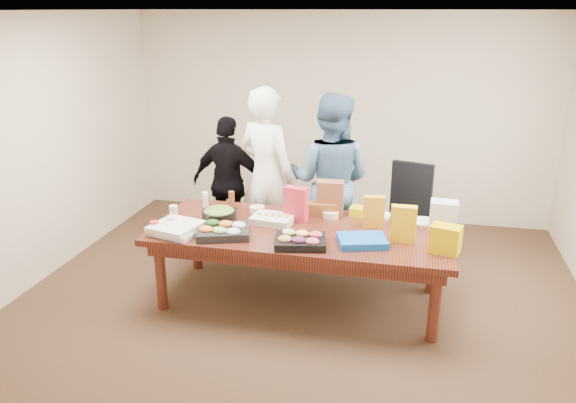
% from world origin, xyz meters
% --- Properties ---
extents(floor, '(5.50, 5.00, 0.02)m').
position_xyz_m(floor, '(0.00, 0.00, -0.01)').
color(floor, '#47301E').
rests_on(floor, ground).
extents(ceiling, '(5.50, 5.00, 0.02)m').
position_xyz_m(ceiling, '(0.00, 0.00, 2.71)').
color(ceiling, white).
rests_on(ceiling, wall_back).
extents(wall_back, '(5.50, 0.04, 2.70)m').
position_xyz_m(wall_back, '(0.00, 2.50, 1.35)').
color(wall_back, beige).
rests_on(wall_back, floor).
extents(wall_front, '(5.50, 0.04, 2.70)m').
position_xyz_m(wall_front, '(0.00, -2.50, 1.35)').
color(wall_front, beige).
rests_on(wall_front, floor).
extents(wall_left, '(0.04, 5.00, 2.70)m').
position_xyz_m(wall_left, '(-2.75, 0.00, 1.35)').
color(wall_left, beige).
rests_on(wall_left, floor).
extents(conference_table, '(2.80, 1.20, 0.75)m').
position_xyz_m(conference_table, '(0.00, 0.00, 0.38)').
color(conference_table, '#4C1C0F').
rests_on(conference_table, floor).
extents(office_chair, '(0.68, 0.68, 1.09)m').
position_xyz_m(office_chair, '(0.99, 1.01, 0.54)').
color(office_chair, black).
rests_on(office_chair, floor).
extents(person_center, '(0.84, 0.72, 1.96)m').
position_xyz_m(person_center, '(-0.57, 0.88, 0.98)').
color(person_center, white).
rests_on(person_center, floor).
extents(person_right, '(1.00, 0.81, 1.90)m').
position_xyz_m(person_right, '(0.13, 0.94, 0.95)').
color(person_right, '#42678B').
rests_on(person_right, floor).
extents(person_left, '(0.95, 0.48, 1.57)m').
position_xyz_m(person_left, '(-1.09, 1.14, 0.78)').
color(person_left, black).
rests_on(person_left, floor).
extents(veggie_tray, '(0.56, 0.50, 0.07)m').
position_xyz_m(veggie_tray, '(-0.66, -0.32, 0.79)').
color(veggie_tray, black).
rests_on(veggie_tray, conference_table).
extents(fruit_tray, '(0.50, 0.42, 0.07)m').
position_xyz_m(fruit_tray, '(0.07, -0.37, 0.78)').
color(fruit_tray, black).
rests_on(fruit_tray, conference_table).
extents(sheet_cake, '(0.42, 0.34, 0.07)m').
position_xyz_m(sheet_cake, '(-0.30, 0.10, 0.78)').
color(sheet_cake, silver).
rests_on(sheet_cake, conference_table).
extents(salad_bowl, '(0.41, 0.41, 0.11)m').
position_xyz_m(salad_bowl, '(-0.82, 0.02, 0.81)').
color(salad_bowl, black).
rests_on(salad_bowl, conference_table).
extents(chip_bag_blue, '(0.49, 0.42, 0.06)m').
position_xyz_m(chip_bag_blue, '(0.60, -0.23, 0.78)').
color(chip_bag_blue, blue).
rests_on(chip_bag_blue, conference_table).
extents(chip_bag_red, '(0.25, 0.15, 0.34)m').
position_xyz_m(chip_bag_red, '(-0.09, 0.20, 0.92)').
color(chip_bag_red, red).
rests_on(chip_bag_red, conference_table).
extents(chip_bag_yellow, '(0.23, 0.09, 0.34)m').
position_xyz_m(chip_bag_yellow, '(0.94, -0.10, 0.92)').
color(chip_bag_yellow, yellow).
rests_on(chip_bag_yellow, conference_table).
extents(chip_bag_orange, '(0.21, 0.12, 0.31)m').
position_xyz_m(chip_bag_orange, '(0.66, 0.21, 0.90)').
color(chip_bag_orange, orange).
rests_on(chip_bag_orange, conference_table).
extents(mayo_jar, '(0.10, 0.10, 0.13)m').
position_xyz_m(mayo_jar, '(0.04, 0.41, 0.81)').
color(mayo_jar, white).
rests_on(mayo_jar, conference_table).
extents(mustard_bottle, '(0.06, 0.06, 0.16)m').
position_xyz_m(mustard_bottle, '(-0.09, 0.34, 0.83)').
color(mustard_bottle, '#F9FF00').
rests_on(mustard_bottle, conference_table).
extents(dressing_bottle, '(0.07, 0.07, 0.19)m').
position_xyz_m(dressing_bottle, '(-0.81, 0.39, 0.84)').
color(dressing_bottle, brown).
rests_on(dressing_bottle, conference_table).
extents(ranch_bottle, '(0.06, 0.06, 0.18)m').
position_xyz_m(ranch_bottle, '(-1.08, 0.32, 0.84)').
color(ranch_bottle, white).
rests_on(ranch_bottle, conference_table).
extents(banana_bunch, '(0.27, 0.17, 0.09)m').
position_xyz_m(banana_bunch, '(0.53, 0.48, 0.79)').
color(banana_bunch, '#F8EE02').
rests_on(banana_bunch, conference_table).
extents(bread_loaf, '(0.35, 0.19, 0.13)m').
position_xyz_m(bread_loaf, '(0.12, 0.40, 0.82)').
color(bread_loaf, brown).
rests_on(bread_loaf, conference_table).
extents(kraft_bag, '(0.28, 0.17, 0.35)m').
position_xyz_m(kraft_bag, '(0.20, 0.45, 0.92)').
color(kraft_bag, brown).
rests_on(kraft_bag, conference_table).
extents(red_cup, '(0.10, 0.10, 0.11)m').
position_xyz_m(red_cup, '(-1.30, -0.39, 0.81)').
color(red_cup, red).
rests_on(red_cup, conference_table).
extents(clear_cup_a, '(0.11, 0.11, 0.12)m').
position_xyz_m(clear_cup_a, '(-1.19, -0.26, 0.81)').
color(clear_cup_a, silver).
rests_on(clear_cup_a, conference_table).
extents(clear_cup_b, '(0.09, 0.09, 0.12)m').
position_xyz_m(clear_cup_b, '(-1.30, 0.03, 0.81)').
color(clear_cup_b, white).
rests_on(clear_cup_b, conference_table).
extents(pizza_box_lower, '(0.49, 0.49, 0.05)m').
position_xyz_m(pizza_box_lower, '(-1.08, -0.34, 0.77)').
color(pizza_box_lower, white).
rests_on(pizza_box_lower, conference_table).
extents(pizza_box_upper, '(0.49, 0.49, 0.05)m').
position_xyz_m(pizza_box_upper, '(-1.10, -0.37, 0.82)').
color(pizza_box_upper, '#E7EBCC').
rests_on(pizza_box_upper, pizza_box_lower).
extents(plate_a, '(0.31, 0.31, 0.01)m').
position_xyz_m(plate_a, '(1.12, 0.44, 0.76)').
color(plate_a, silver).
rests_on(plate_a, conference_table).
extents(plate_b, '(0.31, 0.31, 0.02)m').
position_xyz_m(plate_b, '(0.67, 0.52, 0.76)').
color(plate_b, white).
rests_on(plate_b, conference_table).
extents(dip_bowl_a, '(0.20, 0.20, 0.06)m').
position_xyz_m(dip_bowl_a, '(0.22, 0.36, 0.78)').
color(dip_bowl_a, beige).
rests_on(dip_bowl_a, conference_table).
extents(dip_bowl_b, '(0.16, 0.16, 0.06)m').
position_xyz_m(dip_bowl_b, '(-0.53, 0.35, 0.78)').
color(dip_bowl_b, beige).
rests_on(dip_bowl_b, conference_table).
extents(grocery_bag_white, '(0.26, 0.19, 0.27)m').
position_xyz_m(grocery_bag_white, '(1.30, 0.31, 0.88)').
color(grocery_bag_white, silver).
rests_on(grocery_bag_white, conference_table).
extents(grocery_bag_yellow, '(0.28, 0.23, 0.24)m').
position_xyz_m(grocery_bag_yellow, '(1.30, -0.25, 0.87)').
color(grocery_bag_yellow, '#DEBB00').
rests_on(grocery_bag_yellow, conference_table).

